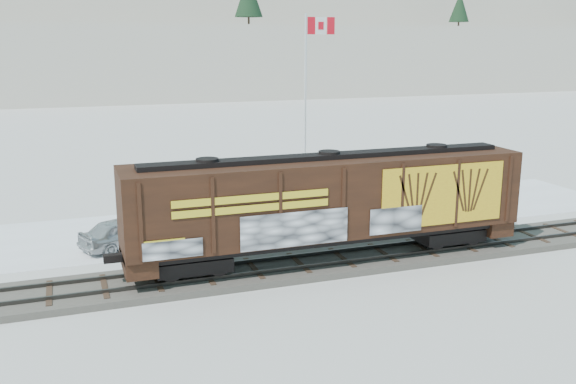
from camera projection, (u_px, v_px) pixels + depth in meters
name	position (u px, v px, depth m)	size (l,w,h in m)	color
ground	(342.00, 264.00, 27.98)	(500.00, 500.00, 0.00)	white
rail_track	(342.00, 261.00, 27.94)	(50.00, 3.40, 0.43)	#59544C
parking_strip	(285.00, 219.00, 34.85)	(40.00, 8.00, 0.03)	white
hillside	(102.00, 20.00, 152.85)	(360.00, 110.00, 93.00)	white
hopper_railcar	(329.00, 200.00, 27.08)	(17.18, 3.06, 4.49)	black
flagpole	(307.00, 132.00, 39.02)	(2.30, 0.90, 11.05)	silver
car_silver	(124.00, 232.00, 30.04)	(1.70, 4.21, 1.44)	#B1B5B9
car_white	(231.00, 212.00, 33.02)	(1.82, 5.22, 1.72)	silver
car_dark	(364.00, 202.00, 35.99)	(1.70, 4.19, 1.22)	black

